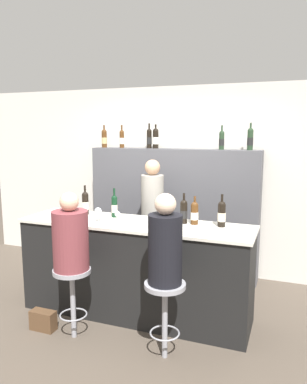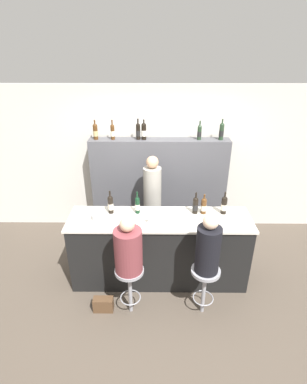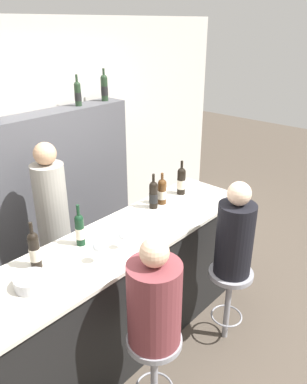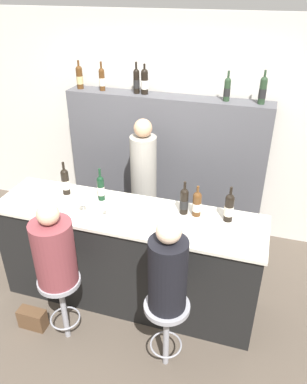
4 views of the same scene
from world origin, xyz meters
name	(u,v)px [view 2 (image 2 of 4)]	position (x,y,z in m)	size (l,w,h in m)	color
ground_plane	(159,292)	(0.00, 0.00, 0.00)	(16.00, 16.00, 0.00)	#4C4238
wall_back	(159,160)	(0.00, 1.86, 1.30)	(6.40, 0.05, 2.60)	beige
bar_counter	(159,249)	(0.00, 0.32, 0.52)	(2.51, 0.67, 1.04)	black
back_bar_cabinet	(159,187)	(0.00, 1.63, 0.88)	(2.34, 0.28, 1.75)	#4C4C51
wine_bottle_counter_0	(111,204)	(-0.68, 0.46, 1.17)	(0.08, 0.08, 0.34)	black
wine_bottle_counter_1	(137,205)	(-0.31, 0.46, 1.16)	(0.07, 0.07, 0.33)	black
wine_bottle_counter_2	(195,205)	(0.49, 0.46, 1.16)	(0.08, 0.08, 0.32)	black
wine_bottle_counter_3	(204,206)	(0.61, 0.46, 1.16)	(0.08, 0.08, 0.29)	#4C2D14
wine_bottle_counter_4	(224,205)	(0.89, 0.46, 1.17)	(0.08, 0.08, 0.33)	black
wine_bottle_backbar_0	(95,131)	(-1.05, 1.63, 1.88)	(0.08, 0.08, 0.32)	#4C2D14
wine_bottle_backbar_1	(113,132)	(-0.77, 1.63, 1.88)	(0.07, 0.07, 0.32)	#4C2D14
wine_bottle_backbar_2	(138,131)	(-0.35, 1.63, 1.89)	(0.07, 0.07, 0.34)	black
wine_bottle_backbar_3	(144,131)	(-0.25, 1.63, 1.89)	(0.08, 0.08, 0.33)	black
wine_bottle_backbar_4	(199,132)	(0.65, 1.63, 1.88)	(0.07, 0.07, 0.31)	#233823
wine_bottle_backbar_5	(222,131)	(1.01, 1.63, 1.89)	(0.08, 0.08, 0.34)	#233823
wine_glass_0	(132,216)	(-0.37, 0.20, 1.15)	(0.08, 0.08, 0.16)	silver
wine_glass_1	(149,217)	(-0.14, 0.20, 1.13)	(0.07, 0.07, 0.13)	silver
metal_bowl	(99,216)	(-0.82, 0.30, 1.07)	(0.21, 0.21, 0.08)	#B7B7BC
bar_stool_left	(130,279)	(-0.38, -0.32, 0.54)	(0.36, 0.36, 0.69)	gray
guest_seated_left	(128,249)	(-0.38, -0.32, 1.01)	(0.34, 0.34, 0.74)	brown
bar_stool_right	(205,280)	(0.56, -0.32, 0.54)	(0.36, 0.36, 0.69)	gray
guest_seated_right	(208,247)	(0.56, -0.32, 1.04)	(0.29, 0.29, 0.79)	black
bartender	(152,206)	(-0.11, 1.13, 0.77)	(0.29, 0.29, 1.64)	gray
handbag	(103,304)	(-0.74, -0.32, 0.10)	(0.26, 0.12, 0.20)	#513823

